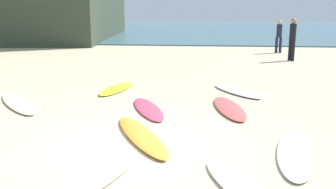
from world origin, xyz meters
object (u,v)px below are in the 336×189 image
(surfboard_3, at_px, (141,135))
(surfboard_8, at_px, (87,185))
(surfboard_1, at_px, (148,109))
(surfboard_9, at_px, (229,108))
(surfboard_5, at_px, (117,89))
(surfboard_7, at_px, (237,91))
(beachgoer_mid, at_px, (279,35))
(beachgoer_near, at_px, (293,37))
(surfboard_6, at_px, (18,103))
(surfboard_4, at_px, (296,153))

(surfboard_3, height_order, surfboard_8, surfboard_3)
(surfboard_1, distance_m, surfboard_9, 1.85)
(surfboard_5, bearing_deg, surfboard_3, -60.10)
(surfboard_3, xyz_separation_m, surfboard_7, (1.99, 3.91, -0.00))
(surfboard_9, height_order, beachgoer_mid, beachgoer_mid)
(surfboard_8, bearing_deg, surfboard_7, -90.46)
(surfboard_1, xyz_separation_m, surfboard_7, (2.15, 2.05, 0.01))
(surfboard_8, bearing_deg, surfboard_5, -58.76)
(surfboard_9, height_order, beachgoer_near, beachgoer_near)
(surfboard_5, relative_size, surfboard_6, 0.77)
(surfboard_1, bearing_deg, surfboard_4, -62.87)
(surfboard_3, height_order, surfboard_7, surfboard_3)
(surfboard_6, distance_m, surfboard_7, 5.66)
(surfboard_8, bearing_deg, surfboard_6, -31.85)
(surfboard_1, bearing_deg, beachgoer_mid, 45.79)
(surfboard_7, bearing_deg, surfboard_8, 36.74)
(surfboard_9, distance_m, beachgoer_mid, 12.22)
(surfboard_4, bearing_deg, surfboard_8, 37.26)
(surfboard_3, xyz_separation_m, beachgoer_mid, (4.89, 13.84, 0.90))
(surfboard_1, xyz_separation_m, surfboard_5, (-1.22, 2.08, 0.00))
(surfboard_6, xyz_separation_m, beachgoer_mid, (8.25, 11.79, 0.91))
(beachgoer_mid, bearing_deg, surfboard_5, -116.16)
(surfboard_8, bearing_deg, surfboard_4, -132.96)
(surfboard_9, bearing_deg, surfboard_5, -40.76)
(surfboard_4, xyz_separation_m, surfboard_8, (-2.93, -1.40, 0.01))
(surfboard_6, height_order, surfboard_9, surfboard_9)
(surfboard_6, relative_size, beachgoer_mid, 1.52)
(surfboard_3, xyz_separation_m, beachgoer_near, (4.89, 10.73, 1.01))
(surfboard_6, relative_size, surfboard_9, 1.19)
(beachgoer_mid, bearing_deg, surfboard_7, -100.09)
(surfboard_3, xyz_separation_m, surfboard_9, (1.68, 2.09, -0.00))
(surfboard_6, height_order, beachgoer_mid, beachgoer_mid)
(surfboard_5, relative_size, surfboard_7, 0.99)
(surfboard_4, height_order, surfboard_5, surfboard_5)
(surfboard_4, relative_size, surfboard_5, 1.12)
(surfboard_1, bearing_deg, surfboard_9, -14.27)
(surfboard_5, bearing_deg, surfboard_4, -38.13)
(surfboard_1, distance_m, surfboard_4, 3.64)
(surfboard_7, height_order, beachgoer_mid, beachgoer_mid)
(surfboard_4, distance_m, surfboard_6, 6.47)
(surfboard_7, bearing_deg, surfboard_1, 12.32)
(surfboard_8, relative_size, beachgoer_mid, 1.31)
(surfboard_3, bearing_deg, surfboard_5, -97.76)
(surfboard_4, xyz_separation_m, beachgoer_near, (2.32, 11.28, 1.02))
(surfboard_9, bearing_deg, surfboard_6, -9.29)
(surfboard_9, relative_size, beachgoer_mid, 1.28)
(beachgoer_near, bearing_deg, beachgoer_mid, -29.86)
(surfboard_5, distance_m, surfboard_6, 2.72)
(surfboard_1, relative_size, beachgoer_near, 1.14)
(surfboard_4, bearing_deg, surfboard_6, -12.09)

